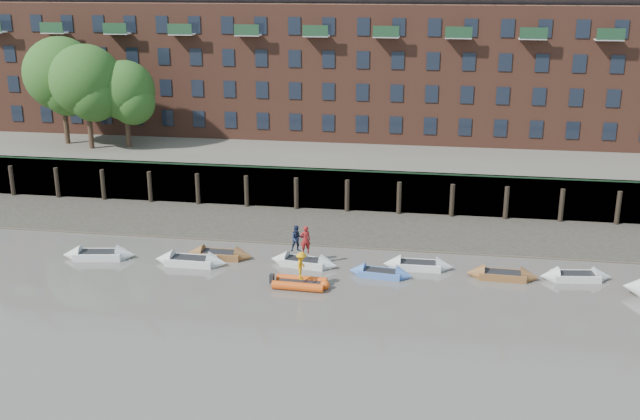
% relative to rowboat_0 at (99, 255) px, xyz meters
% --- Properties ---
extents(ground, '(220.00, 220.00, 0.00)m').
position_rel_rowboat_0_xyz_m(ground, '(16.72, -9.40, -0.24)').
color(ground, '#5F5952').
rests_on(ground, ground).
extents(foreshore, '(110.00, 8.00, 0.50)m').
position_rel_rowboat_0_xyz_m(foreshore, '(16.72, 8.60, -0.24)').
color(foreshore, '#3D382F').
rests_on(foreshore, ground).
extents(mud_band, '(110.00, 1.60, 0.10)m').
position_rel_rowboat_0_xyz_m(mud_band, '(16.72, 5.20, -0.24)').
color(mud_band, '#4C4336').
rests_on(mud_band, ground).
extents(river_wall, '(110.00, 1.23, 3.30)m').
position_rel_rowboat_0_xyz_m(river_wall, '(16.72, 12.98, 1.35)').
color(river_wall, '#2D2A26').
rests_on(river_wall, ground).
extents(bank_terrace, '(110.00, 28.00, 3.20)m').
position_rel_rowboat_0_xyz_m(bank_terrace, '(16.72, 26.60, 1.36)').
color(bank_terrace, '#5E594D').
rests_on(bank_terrace, ground).
extents(apartment_terrace, '(80.60, 15.56, 20.98)m').
position_rel_rowboat_0_xyz_m(apartment_terrace, '(16.72, 27.59, 12.58)').
color(apartment_terrace, brown).
rests_on(apartment_terrace, bank_terrace).
extents(tree_cluster, '(11.76, 7.74, 9.40)m').
position_rel_rowboat_0_xyz_m(tree_cluster, '(-8.89, 17.95, 8.76)').
color(tree_cluster, '#3A281C').
rests_on(tree_cluster, bank_terrace).
extents(rowboat_0, '(4.87, 2.11, 1.37)m').
position_rel_rowboat_0_xyz_m(rowboat_0, '(0.00, 0.00, 0.00)').
color(rowboat_0, silver).
rests_on(rowboat_0, ground).
extents(rowboat_1, '(4.74, 1.42, 1.37)m').
position_rel_rowboat_0_xyz_m(rowboat_1, '(6.24, -0.10, 0.00)').
color(rowboat_1, silver).
rests_on(rowboat_1, ground).
extents(rowboat_2, '(4.42, 1.31, 1.28)m').
position_rel_rowboat_0_xyz_m(rowboat_2, '(7.73, 1.30, -0.02)').
color(rowboat_2, brown).
rests_on(rowboat_2, ground).
extents(rowboat_3, '(4.58, 1.92, 1.29)m').
position_rel_rowboat_0_xyz_m(rowboat_3, '(13.39, 0.86, -0.01)').
color(rowboat_3, silver).
rests_on(rowboat_3, ground).
extents(rowboat_4, '(4.07, 1.59, 1.15)m').
position_rel_rowboat_0_xyz_m(rowboat_4, '(18.35, -0.14, -0.04)').
color(rowboat_4, '#4871BE').
rests_on(rowboat_4, ground).
extents(rowboat_5, '(4.42, 1.35, 1.28)m').
position_rel_rowboat_0_xyz_m(rowboat_5, '(20.58, 1.48, -0.02)').
color(rowboat_5, silver).
rests_on(rowboat_5, ground).
extents(rowboat_6, '(4.38, 1.42, 1.26)m').
position_rel_rowboat_0_xyz_m(rowboat_6, '(25.69, 0.67, -0.02)').
color(rowboat_6, brown).
rests_on(rowboat_6, ground).
extents(rowboat_7, '(4.42, 1.80, 1.25)m').
position_rel_rowboat_0_xyz_m(rowboat_7, '(30.07, 1.18, -0.02)').
color(rowboat_7, silver).
rests_on(rowboat_7, ground).
extents(rib_tender, '(3.37, 1.70, 0.58)m').
position_rel_rowboat_0_xyz_m(rib_tender, '(13.90, -2.54, 0.01)').
color(rib_tender, '#DE4D12').
rests_on(rib_tender, ground).
extents(person_rower_a, '(0.78, 0.67, 1.82)m').
position_rel_rowboat_0_xyz_m(person_rower_a, '(13.52, 0.80, 1.53)').
color(person_rower_a, maroon).
rests_on(person_rower_a, rowboat_3).
extents(person_rower_b, '(1.01, 0.91, 1.71)m').
position_rel_rowboat_0_xyz_m(person_rower_b, '(12.94, 1.05, 1.48)').
color(person_rower_b, '#19233F').
rests_on(person_rower_b, rowboat_3).
extents(person_rib_crew, '(0.69, 1.12, 1.68)m').
position_rel_rowboat_0_xyz_m(person_rib_crew, '(13.88, -2.60, 1.14)').
color(person_rib_crew, orange).
rests_on(person_rib_crew, rib_tender).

